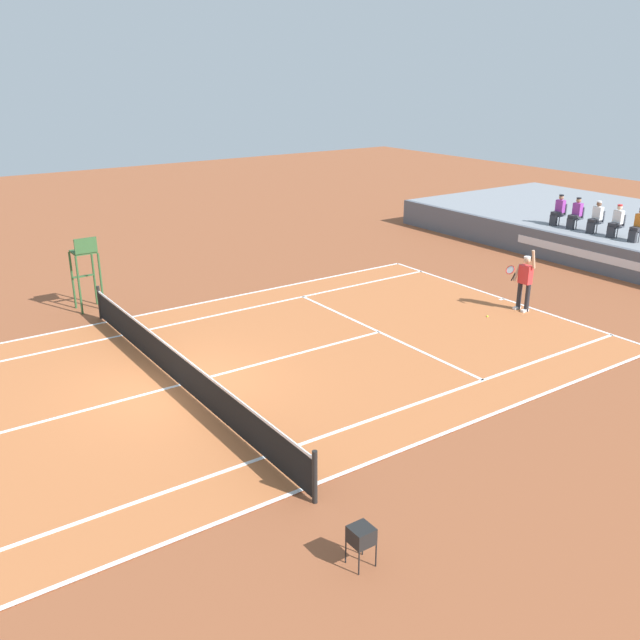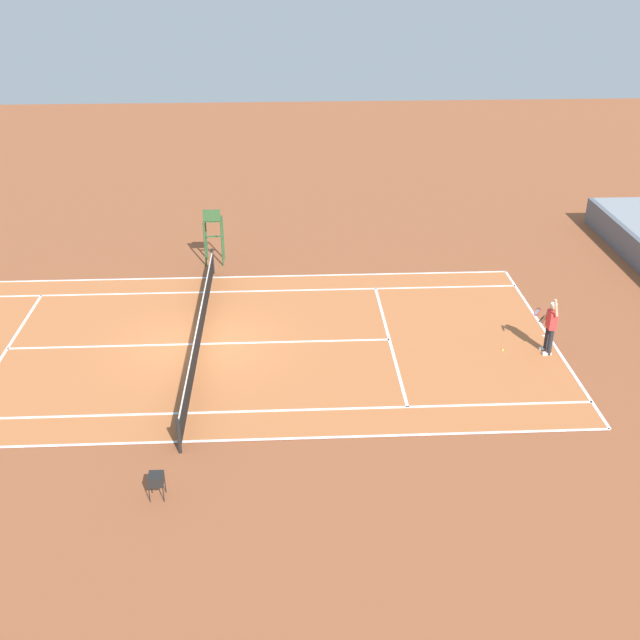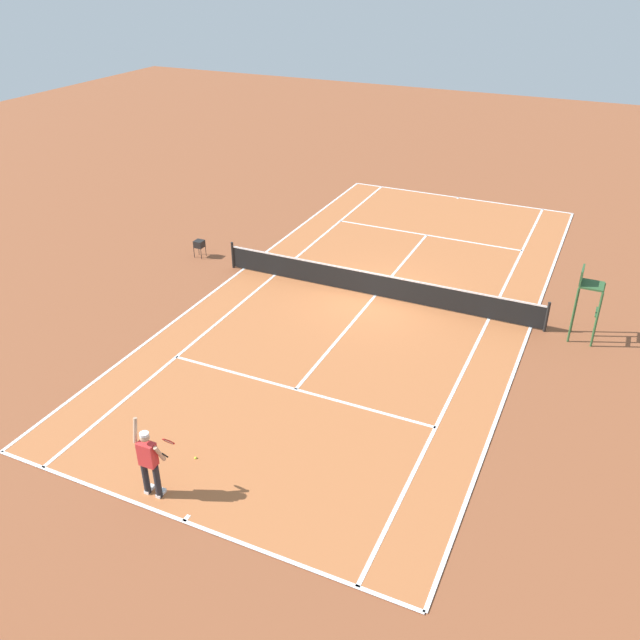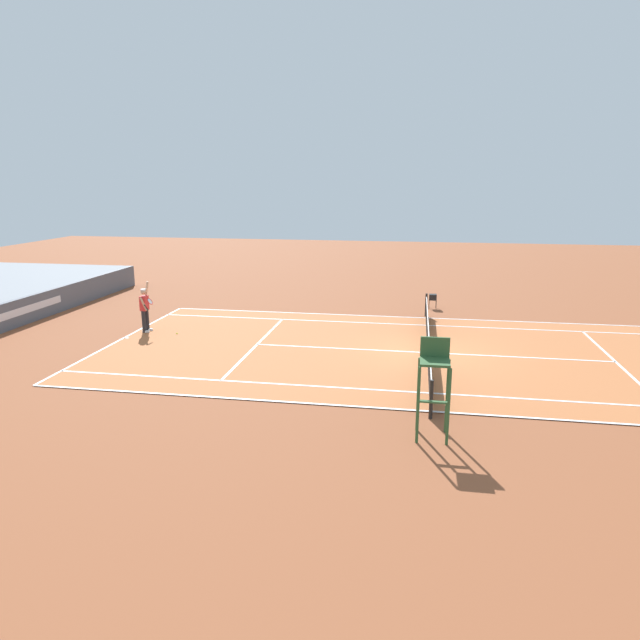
{
  "view_description": "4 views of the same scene",
  "coord_description": "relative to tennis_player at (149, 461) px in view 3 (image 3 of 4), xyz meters",
  "views": [
    {
      "loc": [
        14.66,
        -5.96,
        7.41
      ],
      "look_at": [
        0.33,
        4.02,
        1.0
      ],
      "focal_mm": 38.61,
      "sensor_mm": 36.0,
      "label": 1
    },
    {
      "loc": [
        22.61,
        2.92,
        12.51
      ],
      "look_at": [
        0.33,
        4.02,
        1.0
      ],
      "focal_mm": 42.84,
      "sensor_mm": 36.0,
      "label": 2
    },
    {
      "loc": [
        -7.14,
        20.22,
        11.04
      ],
      "look_at": [
        0.33,
        4.02,
        1.0
      ],
      "focal_mm": 37.35,
      "sensor_mm": 36.0,
      "label": 3
    },
    {
      "loc": [
        -20.07,
        0.52,
        6.06
      ],
      "look_at": [
        0.33,
        4.02,
        1.0
      ],
      "focal_mm": 31.77,
      "sensor_mm": 36.0,
      "label": 4
    }
  ],
  "objects": [
    {
      "name": "court",
      "position": [
        -1.1,
        -11.47,
        -0.98
      ],
      "size": [
        11.08,
        23.88,
        0.03
      ],
      "color": "#B76638",
      "rests_on": "ground"
    },
    {
      "name": "ball_hopper",
      "position": [
        6.62,
        -11.81,
        -0.42
      ],
      "size": [
        0.36,
        0.36,
        0.7
      ],
      "color": "black",
      "rests_on": "ground"
    },
    {
      "name": "tennis_ball",
      "position": [
        -0.17,
        -1.41,
        -0.96
      ],
      "size": [
        0.07,
        0.07,
        0.07
      ],
      "primitive_type": "sphere",
      "color": "#D1E533",
      "rests_on": "ground"
    },
    {
      "name": "tennis_player",
      "position": [
        0.0,
        0.0,
        0.0
      ],
      "size": [
        0.76,
        0.63,
        2.08
      ],
      "color": "#232328",
      "rests_on": "ground"
    },
    {
      "name": "umpire_chair",
      "position": [
        -8.1,
        -11.47,
        0.56
      ],
      "size": [
        0.77,
        0.77,
        2.44
      ],
      "color": "#2D562D",
      "rests_on": "ground"
    },
    {
      "name": "net",
      "position": [
        -1.1,
        -11.47,
        -0.47
      ],
      "size": [
        11.98,
        0.1,
        1.07
      ],
      "color": "black",
      "rests_on": "ground"
    },
    {
      "name": "ground_plane",
      "position": [
        -1.1,
        -11.47,
        -0.99
      ],
      "size": [
        80.0,
        80.0,
        0.0
      ],
      "primitive_type": "plane",
      "color": "brown"
    }
  ]
}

